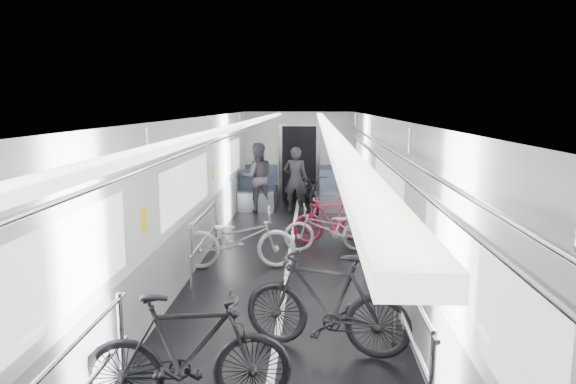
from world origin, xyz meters
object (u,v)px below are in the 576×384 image
Objects in this scene: bike_right_far at (332,219)px; person_seated at (257,177)px; bike_left_far at (239,239)px; bike_right_near at (326,302)px; person_standing at (296,180)px; bike_right_mid at (328,228)px; bike_aisle at (308,193)px; bike_left_mid at (188,353)px.

bike_right_far is 3.33m from person_seated.
bike_right_near is at bearing -160.00° from bike_left_far.
person_seated reaches higher than bike_right_far.
person_standing is at bearing -15.70° from bike_left_far.
bike_left_far is 1.01× the size of bike_right_near.
person_seated reaches higher than bike_left_far.
bike_left_far reaches higher than bike_right_mid.
person_standing is at bearing -159.37° from bike_right_near.
bike_aisle is at bearing -170.87° from person_standing.
person_standing is (-0.78, 2.69, 0.36)m from bike_right_far.
person_seated reaches higher than bike_aisle.
bike_left_far is 1.23× the size of bike_right_far.
bike_aisle reaches higher than bike_right_mid.
bike_left_mid is at bearing 176.39° from bike_left_far.
bike_right_near is 4.39m from bike_right_far.
bike_right_mid is (0.14, 3.79, -0.12)m from bike_right_near.
person_standing is at bearing -172.98° from bike_right_mid.
bike_aisle is (1.07, 4.31, -0.00)m from bike_left_far.
person_standing reaches higher than bike_aisle.
bike_right_far is (1.55, 1.62, -0.03)m from bike_left_far.
bike_left_mid is 3.92m from bike_left_far.
bike_left_far is at bearing -60.29° from bike_right_mid.
person_seated is at bearing -159.32° from bike_right_mid.
bike_right_near is 7.09m from bike_aisle.
bike_right_far is 2.83m from person_standing.
person_seated is (-1.64, 3.42, 0.42)m from bike_right_mid.
bike_right_far reaches higher than bike_right_mid.
bike_left_far is 4.45m from person_seated.
bike_aisle is at bearing -19.59° from bike_left_far.
bike_left_far reaches higher than bike_right_far.
person_standing reaches higher than bike_left_mid.
bike_aisle is 0.45m from person_standing.
person_standing is (-0.31, 0.00, 0.32)m from bike_aisle.
bike_left_far is at bearing -55.68° from bike_right_far.
bike_aisle is (0.93, 8.23, -0.05)m from bike_left_mid.
bike_aisle is at bearing -161.83° from bike_right_near.
bike_left_mid reaches higher than bike_right_far.
person_seated reaches higher than bike_right_near.
bike_right_near is at bearing -104.68° from bike_aisle.
bike_left_mid is 8.26m from person_standing.
bike_right_near is 1.13× the size of person_standing.
bike_left_mid is at bearing 77.53° from person_seated.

